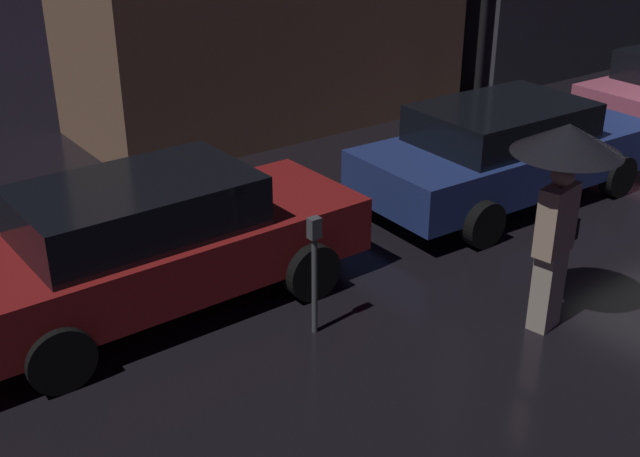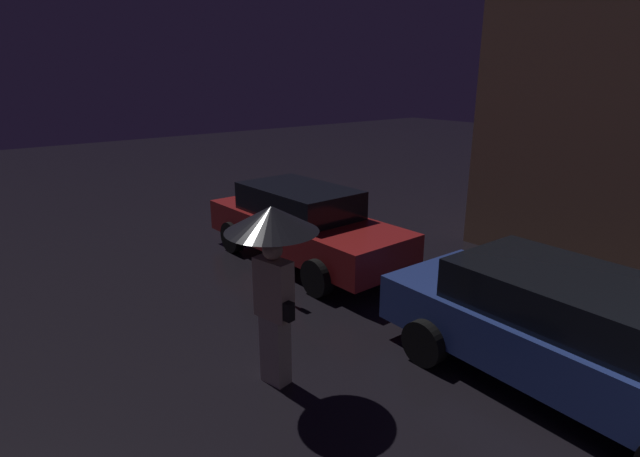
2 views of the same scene
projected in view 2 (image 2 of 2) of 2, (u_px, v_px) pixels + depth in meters
parked_car_red at (303, 224)px, 9.87m from camera, size 4.62×1.88×1.51m
parked_car_blue at (567, 330)px, 5.83m from camera, size 4.57×2.00×1.43m
pedestrian_with_umbrella at (272, 249)px, 5.63m from camera, size 1.07×1.07×2.23m
parking_meter at (274, 253)px, 8.20m from camera, size 0.12×0.10×1.30m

